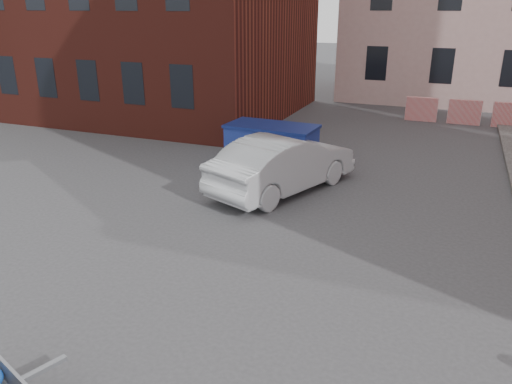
% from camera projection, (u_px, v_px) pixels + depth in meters
% --- Properties ---
extents(ground, '(120.00, 120.00, 0.00)m').
position_uv_depth(ground, '(206.00, 274.00, 9.15)').
color(ground, '#38383A').
rests_on(ground, ground).
extents(far_building, '(6.00, 6.00, 8.00)m').
position_uv_depth(far_building, '(91.00, 15.00, 33.85)').
color(far_building, maroon).
rests_on(far_building, ground).
extents(barriers, '(4.70, 0.18, 1.00)m').
position_uv_depth(barriers, '(464.00, 112.00, 20.53)').
color(barriers, red).
rests_on(barriers, ground).
extents(dumpster, '(2.85, 1.58, 1.16)m').
position_uv_depth(dumpster, '(272.00, 143.00, 15.60)').
color(dumpster, navy).
rests_on(dumpster, ground).
extents(silver_car, '(3.07, 4.74, 1.48)m').
position_uv_depth(silver_car, '(283.00, 164.00, 13.05)').
color(silver_car, '#B6B9BE').
rests_on(silver_car, ground).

